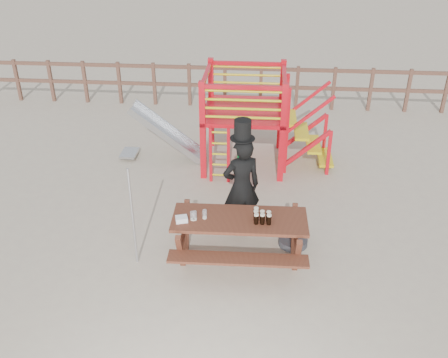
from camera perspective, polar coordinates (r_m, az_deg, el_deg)
ground at (r=8.19m, az=-0.45°, el=-9.46°), size 60.00×60.00×0.00m
back_fence at (r=14.08m, az=2.17°, el=11.07°), size 15.09×0.09×1.20m
playground_fort at (r=10.75m, az=1.94°, el=7.10°), size 4.71×1.84×2.10m
picnic_table at (r=7.93m, az=1.77°, el=-6.31°), size 2.13×1.49×0.81m
man_with_hat at (r=8.38m, az=2.02°, el=-0.63°), size 0.76×0.63×2.12m
metal_pole at (r=7.82m, az=-10.39°, el=-4.37°), size 0.04×0.04×1.71m
parasol_base at (r=8.61m, az=7.88°, el=-7.08°), size 0.49×0.49×0.21m
paper_bag at (r=7.69m, az=-4.87°, el=-4.59°), size 0.21×0.19×0.08m
stout_pints at (r=7.65m, az=4.31°, el=-4.31°), size 0.27×0.26×0.17m
empty_glasses at (r=7.70m, az=-3.07°, el=-4.21°), size 0.25×0.13×0.15m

